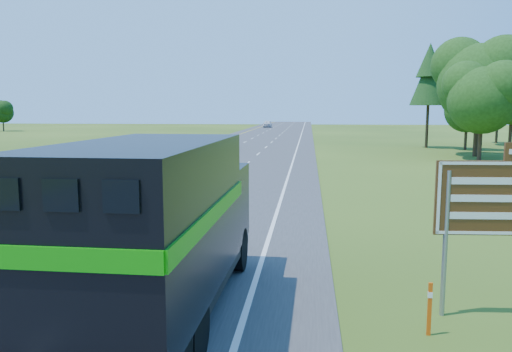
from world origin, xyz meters
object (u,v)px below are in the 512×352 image
object	(u,v)px
horse_truck	(158,226)
white_suv	(219,142)
far_car	(267,124)
exit_sign	(490,205)

from	to	relation	value
horse_truck	white_suv	size ratio (longest dim) A/B	1.47
white_suv	horse_truck	bearing A→B (deg)	-78.90
horse_truck	far_car	xyz separation A→B (m)	(-7.18, 114.10, -1.15)
far_car	white_suv	bearing A→B (deg)	-92.29
horse_truck	white_suv	distance (m)	45.06
white_suv	far_car	bearing A→B (deg)	92.72
exit_sign	horse_truck	bearing A→B (deg)	-175.06
horse_truck	far_car	distance (m)	114.33
white_suv	far_car	distance (m)	69.58
white_suv	exit_sign	xyz separation A→B (m)	(13.68, -43.51, 1.59)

